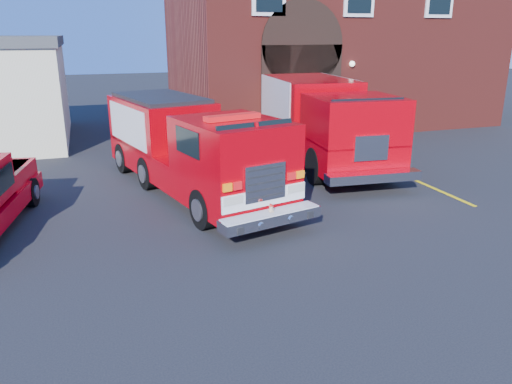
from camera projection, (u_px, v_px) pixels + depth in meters
name	position (u px, v px, depth m)	size (l,w,h in m)	color
ground	(240.00, 229.00, 11.89)	(100.00, 100.00, 0.00)	black
parking_stripe_near	(439.00, 191.00, 14.79)	(0.12, 3.00, 0.01)	yellow
parking_stripe_mid	(383.00, 166.00, 17.49)	(0.12, 3.00, 0.01)	yellow
parking_stripe_far	(342.00, 148.00, 20.20)	(0.12, 3.00, 0.01)	yellow
fire_station	(325.00, 37.00, 25.96)	(15.20, 10.20, 8.45)	maroon
fire_engine	(189.00, 146.00, 14.34)	(4.24, 8.80, 2.62)	black
secondary_truck	(319.00, 117.00, 18.01)	(3.48, 9.03, 2.86)	black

